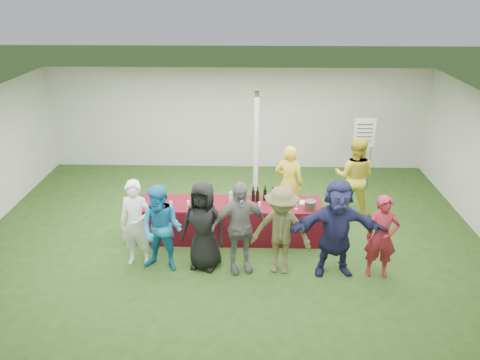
{
  "coord_description": "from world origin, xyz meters",
  "views": [
    {
      "loc": [
        0.42,
        -8.06,
        4.74
      ],
      "look_at": [
        0.19,
        0.1,
        1.25
      ],
      "focal_mm": 35.0,
      "sensor_mm": 36.0,
      "label": 1
    }
  ],
  "objects_px": {
    "customer_1": "(162,229)",
    "customer_3": "(239,227)",
    "dump_bucket": "(310,205)",
    "customer_2": "(204,226)",
    "customer_6": "(382,237)",
    "staff_pourer": "(289,183)",
    "staff_back": "(354,177)",
    "serving_table": "(230,221)",
    "wine_list_sign": "(364,138)",
    "customer_0": "(136,224)",
    "customer_4": "(281,231)",
    "customer_5": "(336,228)"
  },
  "relations": [
    {
      "from": "staff_pourer",
      "to": "customer_3",
      "type": "relative_size",
      "value": 0.98
    },
    {
      "from": "customer_6",
      "to": "customer_4",
      "type": "bearing_deg",
      "value": -177.17
    },
    {
      "from": "dump_bucket",
      "to": "customer_2",
      "type": "height_order",
      "value": "customer_2"
    },
    {
      "from": "serving_table",
      "to": "staff_pourer",
      "type": "height_order",
      "value": "staff_pourer"
    },
    {
      "from": "customer_3",
      "to": "customer_5",
      "type": "height_order",
      "value": "customer_5"
    },
    {
      "from": "customer_2",
      "to": "customer_4",
      "type": "height_order",
      "value": "customer_2"
    },
    {
      "from": "customer_3",
      "to": "customer_6",
      "type": "distance_m",
      "value": 2.42
    },
    {
      "from": "customer_3",
      "to": "customer_4",
      "type": "bearing_deg",
      "value": -18.27
    },
    {
      "from": "customer_4",
      "to": "customer_5",
      "type": "height_order",
      "value": "customer_5"
    },
    {
      "from": "serving_table",
      "to": "staff_back",
      "type": "distance_m",
      "value": 2.89
    },
    {
      "from": "serving_table",
      "to": "staff_back",
      "type": "height_order",
      "value": "staff_back"
    },
    {
      "from": "serving_table",
      "to": "staff_back",
      "type": "xyz_separation_m",
      "value": [
        2.62,
        1.12,
        0.5
      ]
    },
    {
      "from": "customer_1",
      "to": "customer_5",
      "type": "height_order",
      "value": "customer_5"
    },
    {
      "from": "serving_table",
      "to": "customer_6",
      "type": "xyz_separation_m",
      "value": [
        2.63,
        -1.22,
        0.37
      ]
    },
    {
      "from": "serving_table",
      "to": "customer_5",
      "type": "relative_size",
      "value": 2.05
    },
    {
      "from": "dump_bucket",
      "to": "customer_3",
      "type": "bearing_deg",
      "value": -145.47
    },
    {
      "from": "customer_0",
      "to": "customer_4",
      "type": "distance_m",
      "value": 2.54
    },
    {
      "from": "staff_back",
      "to": "customer_0",
      "type": "relative_size",
      "value": 1.09
    },
    {
      "from": "customer_0",
      "to": "customer_3",
      "type": "distance_m",
      "value": 1.82
    },
    {
      "from": "wine_list_sign",
      "to": "dump_bucket",
      "type": "bearing_deg",
      "value": -119.86
    },
    {
      "from": "serving_table",
      "to": "customer_5",
      "type": "bearing_deg",
      "value": -31.82
    },
    {
      "from": "wine_list_sign",
      "to": "customer_6",
      "type": "relative_size",
      "value": 1.2
    },
    {
      "from": "wine_list_sign",
      "to": "customer_0",
      "type": "xyz_separation_m",
      "value": [
        -4.66,
        -3.42,
        -0.51
      ]
    },
    {
      "from": "customer_4",
      "to": "dump_bucket",
      "type": "bearing_deg",
      "value": 68.18
    },
    {
      "from": "customer_0",
      "to": "staff_pourer",
      "type": "bearing_deg",
      "value": 40.38
    },
    {
      "from": "customer_4",
      "to": "customer_5",
      "type": "relative_size",
      "value": 0.92
    },
    {
      "from": "customer_0",
      "to": "customer_1",
      "type": "relative_size",
      "value": 1.01
    },
    {
      "from": "serving_table",
      "to": "customer_2",
      "type": "xyz_separation_m",
      "value": [
        -0.41,
        -1.03,
        0.44
      ]
    },
    {
      "from": "serving_table",
      "to": "wine_list_sign",
      "type": "xyz_separation_m",
      "value": [
        3.06,
        2.45,
        0.94
      ]
    },
    {
      "from": "wine_list_sign",
      "to": "customer_3",
      "type": "height_order",
      "value": "wine_list_sign"
    },
    {
      "from": "dump_bucket",
      "to": "customer_3",
      "type": "distance_m",
      "value": 1.59
    },
    {
      "from": "serving_table",
      "to": "customer_6",
      "type": "distance_m",
      "value": 2.92
    },
    {
      "from": "staff_pourer",
      "to": "customer_4",
      "type": "bearing_deg",
      "value": 98.92
    },
    {
      "from": "dump_bucket",
      "to": "customer_2",
      "type": "relative_size",
      "value": 0.13
    },
    {
      "from": "wine_list_sign",
      "to": "customer_3",
      "type": "bearing_deg",
      "value": -128.51
    },
    {
      "from": "customer_4",
      "to": "staff_pourer",
      "type": "bearing_deg",
      "value": 93.14
    },
    {
      "from": "customer_1",
      "to": "customer_3",
      "type": "relative_size",
      "value": 0.94
    },
    {
      "from": "serving_table",
      "to": "dump_bucket",
      "type": "height_order",
      "value": "dump_bucket"
    },
    {
      "from": "customer_6",
      "to": "serving_table",
      "type": "bearing_deg",
      "value": 160.32
    },
    {
      "from": "customer_0",
      "to": "customer_3",
      "type": "height_order",
      "value": "customer_3"
    },
    {
      "from": "serving_table",
      "to": "wine_list_sign",
      "type": "height_order",
      "value": "wine_list_sign"
    },
    {
      "from": "customer_4",
      "to": "customer_5",
      "type": "distance_m",
      "value": 0.94
    },
    {
      "from": "customer_1",
      "to": "customer_3",
      "type": "bearing_deg",
      "value": 13.47
    },
    {
      "from": "wine_list_sign",
      "to": "customer_5",
      "type": "distance_m",
      "value": 3.83
    },
    {
      "from": "staff_back",
      "to": "customer_6",
      "type": "bearing_deg",
      "value": 108.64
    },
    {
      "from": "serving_table",
      "to": "customer_3",
      "type": "bearing_deg",
      "value": -78.93
    },
    {
      "from": "customer_3",
      "to": "customer_6",
      "type": "relative_size",
      "value": 1.13
    },
    {
      "from": "dump_bucket",
      "to": "customer_6",
      "type": "xyz_separation_m",
      "value": [
        1.1,
        -1.0,
        -0.09
      ]
    },
    {
      "from": "staff_pourer",
      "to": "staff_back",
      "type": "relative_size",
      "value": 0.95
    },
    {
      "from": "customer_1",
      "to": "customer_3",
      "type": "xyz_separation_m",
      "value": [
        1.34,
        0.01,
        0.05
      ]
    }
  ]
}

